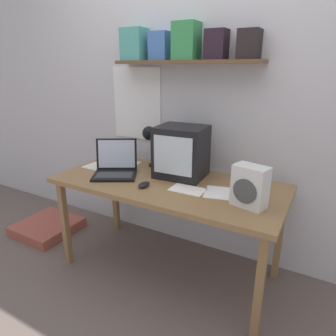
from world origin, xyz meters
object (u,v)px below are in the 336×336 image
Objects in this scene: laptop at (116,166)px; printed_handout at (124,163)px; floor_cushion at (48,227)px; loose_paper_near_monitor at (97,166)px; desk_lamp at (150,138)px; juice_glass at (112,150)px; computer_mouse at (144,185)px; loose_paper_near_laptop at (187,190)px; crt_monitor at (181,152)px; space_heater at (250,186)px; open_notebook at (221,193)px; corner_desk at (168,190)px.

printed_handout is at bearing 84.40° from laptop.
loose_paper_near_monitor is at bearing 7.49° from floor_cushion.
desk_lamp is (0.15, 0.25, 0.17)m from laptop.
juice_glass is 1.37× the size of computer_mouse.
laptop reaches higher than floor_cushion.
floor_cushion is (-0.85, -0.02, -0.74)m from laptop.
computer_mouse is 0.56m from printed_handout.
printed_handout is at bearing 19.17° from floor_cushion.
computer_mouse is at bearing -160.80° from loose_paper_near_laptop.
laptop is 0.35m from computer_mouse.
juice_glass is 0.95m from loose_paper_near_laptop.
crt_monitor reaches higher than loose_paper_near_monitor.
space_heater is 0.25m from open_notebook.
space_heater reaches higher than corner_desk.
floor_cushion is (-1.00, -0.27, -0.91)m from desk_lamp.
floor_cushion is at bearing -179.90° from loose_paper_near_laptop.
laptop is at bearing -169.64° from space_heater.
computer_mouse is at bearing -17.20° from loose_paper_near_monitor.
corner_desk is at bearing 178.42° from open_notebook.
computer_mouse reaches higher than loose_paper_near_laptop.
floor_cushion is at bearing -174.03° from crt_monitor.
open_notebook is at bearing 17.43° from computer_mouse.
space_heater is at bearing -5.70° from loose_paper_near_laptop.
desk_lamp reaches higher than printed_handout.
space_heater is at bearing -28.17° from crt_monitor.
floor_cushion is at bearing -148.36° from desk_lamp.
crt_monitor reaches higher than corner_desk.
desk_lamp is at bearing 165.73° from crt_monitor.
laptop is 1.42× the size of printed_handout.
juice_glass is (-0.29, 0.32, 0.00)m from laptop.
crt_monitor is at bearing 125.80° from loose_paper_near_laptop.
corner_desk is at bearing -0.96° from loose_paper_near_monitor.
desk_lamp is at bearing 30.27° from laptop.
open_notebook is (1.10, -0.28, -0.06)m from juice_glass.
computer_mouse is (0.61, -0.43, -0.05)m from juice_glass.
floor_cushion is at bearing -149.00° from juice_glass.
juice_glass is 0.59× the size of open_notebook.
floor_cushion is (-1.27, -0.07, -0.62)m from corner_desk.
desk_lamp is at bearing 148.96° from loose_paper_near_laptop.
desk_lamp is 1.17× the size of printed_handout.
loose_paper_near_laptop is (0.60, -0.02, -0.06)m from laptop.
loose_paper_near_laptop is (-0.41, 0.04, -0.12)m from space_heater.
computer_mouse reaches higher than floor_cushion.
open_notebook is (0.81, 0.04, -0.06)m from laptop.
corner_desk is 0.44m from laptop.
juice_glass is 0.51× the size of printed_handout.
laptop is at bearing -14.40° from loose_paper_near_monitor.
desk_lamp is 0.73m from open_notebook.
desk_lamp is at bearing 115.74° from computer_mouse.
corner_desk is at bearing -19.82° from printed_handout.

